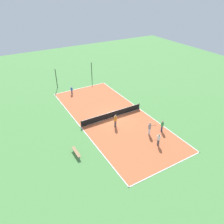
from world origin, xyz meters
TOP-DOWN VIEW (x-y plane):
  - ground_plane at (0.00, 0.00)m, footprint 80.00×80.00m
  - court_surface at (0.00, 0.00)m, footprint 9.71×22.78m
  - tennis_net at (0.00, 0.00)m, footprint 9.51×0.10m
  - bench at (-7.33, -4.67)m, footprint 0.36×1.96m
  - player_baseline_gray at (2.01, -5.80)m, footprint 0.98×0.73m
  - player_far_green at (3.82, -6.07)m, footprint 0.88×0.91m
  - player_near_white at (1.58, -7.98)m, footprint 0.48×0.48m
  - player_center_orange at (-0.74, -2.15)m, footprint 0.93×0.85m
  - player_near_blue at (-2.14, 9.86)m, footprint 0.71×0.98m
  - tennis_ball_far_baseline at (4.49, -5.38)m, footprint 0.07×0.07m
  - tennis_ball_right_alley at (1.88, 3.82)m, footprint 0.07×0.07m
  - tennis_ball_near_net at (4.19, -1.35)m, footprint 0.07×0.07m
  - fence_post_back_left at (-3.46, 13.59)m, footprint 0.12×0.12m
  - fence_post_back_right at (3.46, 13.59)m, footprint 0.12×0.12m

SIDE VIEW (x-z plane):
  - ground_plane at x=0.00m, z-range 0.00..0.00m
  - court_surface at x=0.00m, z-range 0.00..0.02m
  - tennis_ball_far_baseline at x=4.49m, z-range 0.02..0.09m
  - tennis_ball_right_alley at x=1.88m, z-range 0.02..0.09m
  - tennis_ball_near_net at x=4.19m, z-range 0.02..0.09m
  - bench at x=-7.33m, z-range 0.17..0.62m
  - tennis_net at x=0.00m, z-range 0.03..1.00m
  - player_near_blue at x=-2.14m, z-range 0.11..1.49m
  - player_near_white at x=1.58m, z-range 0.13..1.72m
  - player_far_green at x=3.82m, z-range 0.13..1.72m
  - player_baseline_gray at x=2.01m, z-range 0.16..1.91m
  - player_center_orange at x=-0.74m, z-range 0.16..1.93m
  - fence_post_back_left at x=-3.46m, z-range 0.00..3.57m
  - fence_post_back_right at x=3.46m, z-range 0.00..3.57m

